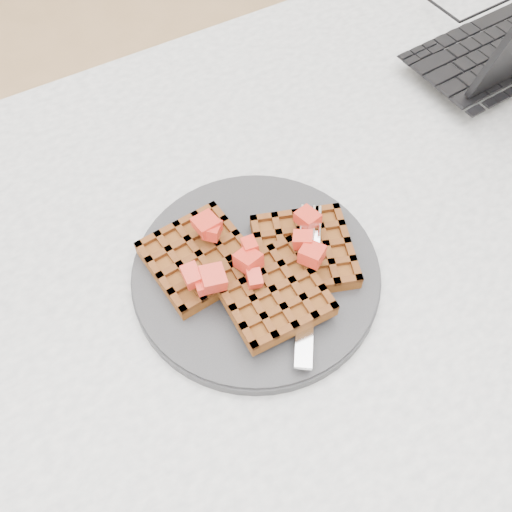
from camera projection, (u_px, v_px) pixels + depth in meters
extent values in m
plane|color=tan|center=(293.00, 441.00, 1.23)|extent=(4.00, 4.00, 0.00)
cube|color=silver|center=(329.00, 256.00, 0.62)|extent=(1.20, 0.80, 0.03)
cube|color=white|center=(431.00, 128.00, 1.24)|extent=(0.06, 0.06, 0.72)
cylinder|color=#252528|center=(256.00, 273.00, 0.58)|extent=(0.25, 0.25, 0.02)
imported|color=black|center=(496.00, 26.00, 0.79)|extent=(0.35, 0.24, 0.03)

